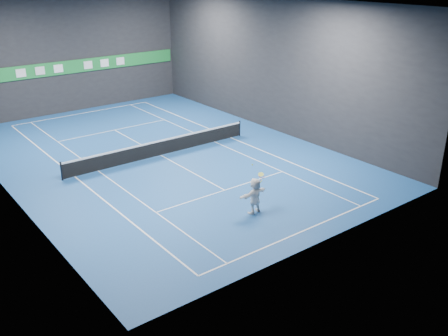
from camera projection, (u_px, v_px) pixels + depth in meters
ground at (161, 156)px, 30.57m from camera, size 26.00×26.00×0.00m
ceiling at (153, 1)px, 27.17m from camera, size 26.00×26.00×0.00m
wall_back at (71, 54)px, 38.41m from camera, size 18.00×0.10×9.00m
wall_front at (329, 142)px, 19.33m from camera, size 18.00×0.10×9.00m
wall_right at (272, 65)px, 33.94m from camera, size 0.10×26.00×9.00m
baseline_near at (301, 232)px, 21.84m from camera, size 10.98×0.08×0.01m
baseline_far at (83, 113)px, 39.30m from camera, size 10.98×0.08×0.01m
sideline_doubles_left at (75, 177)px, 27.48m from camera, size 0.08×23.78×0.01m
sideline_doubles_right at (231, 138)px, 33.67m from camera, size 0.08×23.78×0.01m
sideline_singles_left at (99, 171)px, 28.26m from camera, size 0.06×23.78×0.01m
sideline_singles_right at (215, 142)px, 32.89m from camera, size 0.06×23.78×0.01m
service_line_near at (225, 190)px, 25.88m from camera, size 8.23×0.06×0.01m
service_line_far at (115, 130)px, 35.27m from camera, size 8.23×0.06×0.01m
center_service_line at (161, 155)px, 30.57m from camera, size 0.06×12.80×0.01m
player at (255, 196)px, 23.24m from camera, size 1.66×0.65×1.74m
tennis_ball at (252, 165)px, 22.57m from camera, size 0.07×0.07×0.07m
tennis_net at (161, 147)px, 30.37m from camera, size 12.50×0.10×1.07m
sponsor_banner at (73, 67)px, 38.74m from camera, size 17.64×0.11×1.00m
tennis_racket at (261, 177)px, 23.19m from camera, size 0.43×0.40×0.59m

